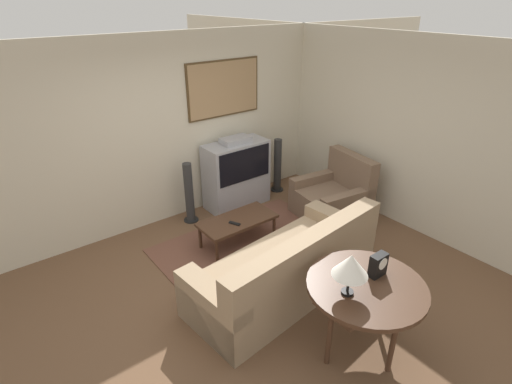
% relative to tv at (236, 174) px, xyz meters
% --- Properties ---
extents(ground_plane, '(12.00, 12.00, 0.00)m').
position_rel_tv_xyz_m(ground_plane, '(-0.99, -1.80, -0.55)').
color(ground_plane, brown).
extents(wall_back, '(12.00, 0.10, 2.70)m').
position_rel_tv_xyz_m(wall_back, '(-0.97, 0.33, 0.81)').
color(wall_back, beige).
rests_on(wall_back, ground_plane).
extents(wall_right, '(0.06, 12.00, 2.70)m').
position_rel_tv_xyz_m(wall_right, '(1.64, -1.80, 0.80)').
color(wall_right, beige).
rests_on(wall_right, ground_plane).
extents(area_rug, '(2.45, 1.47, 0.01)m').
position_rel_tv_xyz_m(area_rug, '(-0.57, -1.04, -0.54)').
color(area_rug, brown).
rests_on(area_rug, ground_plane).
extents(tv, '(1.03, 0.48, 1.16)m').
position_rel_tv_xyz_m(tv, '(0.00, 0.00, 0.00)').
color(tv, '#9E9EA3').
rests_on(tv, ground_plane).
extents(couch, '(2.37, 1.16, 0.91)m').
position_rel_tv_xyz_m(couch, '(-0.80, -2.12, -0.23)').
color(couch, '#9E8466').
rests_on(couch, ground_plane).
extents(armchair, '(1.06, 1.07, 0.96)m').
position_rel_tv_xyz_m(armchair, '(0.97, -1.21, -0.25)').
color(armchair, brown).
rests_on(armchair, ground_plane).
extents(coffee_table, '(1.05, 0.51, 0.39)m').
position_rel_tv_xyz_m(coffee_table, '(-0.66, -0.95, -0.20)').
color(coffee_table, '#472D1E').
rests_on(coffee_table, ground_plane).
extents(console_table, '(1.09, 1.09, 0.77)m').
position_rel_tv_xyz_m(console_table, '(-0.79, -3.17, 0.16)').
color(console_table, '#472D1E').
rests_on(console_table, ground_plane).
extents(table_lamp, '(0.31, 0.31, 0.40)m').
position_rel_tv_xyz_m(table_lamp, '(-1.02, -3.13, 0.52)').
color(table_lamp, black).
rests_on(table_lamp, console_table).
extents(mantel_clock, '(0.17, 0.10, 0.23)m').
position_rel_tv_xyz_m(mantel_clock, '(-0.60, -3.13, 0.34)').
color(mantel_clock, black).
rests_on(mantel_clock, console_table).
extents(remote, '(0.11, 0.16, 0.02)m').
position_rel_tv_xyz_m(remote, '(-0.77, -1.03, -0.15)').
color(remote, black).
rests_on(remote, coffee_table).
extents(speaker_tower_left, '(0.22, 0.22, 0.94)m').
position_rel_tv_xyz_m(speaker_tower_left, '(-0.87, 0.00, -0.10)').
color(speaker_tower_left, black).
rests_on(speaker_tower_left, ground_plane).
extents(speaker_tower_right, '(0.22, 0.22, 0.94)m').
position_rel_tv_xyz_m(speaker_tower_right, '(0.87, 0.00, -0.10)').
color(speaker_tower_right, black).
rests_on(speaker_tower_right, ground_plane).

